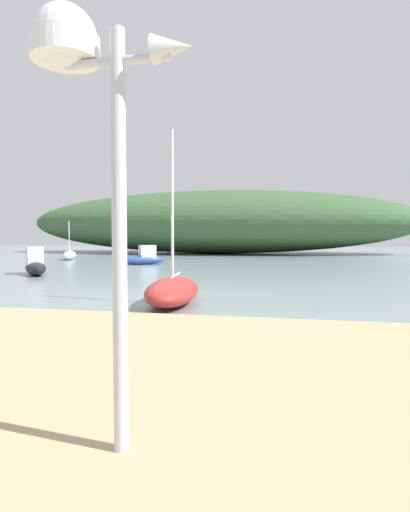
# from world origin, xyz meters

# --- Properties ---
(ground_plane) EXTENTS (120.00, 120.00, 0.00)m
(ground_plane) POSITION_xyz_m (0.00, 0.00, 0.00)
(ground_plane) COLOR gray
(distant_hill) EXTENTS (43.10, 13.80, 6.82)m
(distant_hill) POSITION_xyz_m (-3.49, 32.13, 3.41)
(distant_hill) COLOR #3D6038
(distant_hill) RESTS_ON ground
(mast_structure) EXTENTS (1.32, 0.54, 3.59)m
(mast_structure) POSITION_xyz_m (2.63, -9.18, 3.18)
(mast_structure) COLOR silver
(mast_structure) RESTS_ON beach_sand
(motorboat_centre_water) EXTENTS (3.05, 2.52, 1.29)m
(motorboat_centre_water) POSITION_xyz_m (-5.23, 13.90, 0.47)
(motorboat_centre_water) COLOR #2D4C9E
(motorboat_centre_water) RESTS_ON ground
(motorboat_east_reach) EXTENTS (2.61, 2.93, 1.38)m
(motorboat_east_reach) POSITION_xyz_m (-8.03, 5.93, 0.49)
(motorboat_east_reach) COLOR black
(motorboat_east_reach) RESTS_ON ground
(sailboat_mid_channel) EXTENTS (1.84, 3.90, 4.91)m
(sailboat_mid_channel) POSITION_xyz_m (1.03, -1.07, 0.39)
(sailboat_mid_channel) COLOR #B72D28
(sailboat_mid_channel) RESTS_ON ground
(sailboat_inner_mooring) EXTENTS (1.64, 2.91, 3.11)m
(sailboat_inner_mooring) POSITION_xyz_m (-12.97, 17.77, 0.37)
(sailboat_inner_mooring) COLOR white
(sailboat_inner_mooring) RESTS_ON ground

